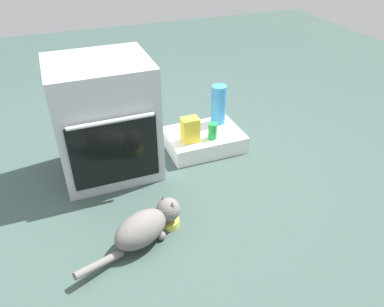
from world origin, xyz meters
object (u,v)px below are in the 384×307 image
food_bowl (169,221)px  water_bottle (218,105)px  pantry_cabinet (204,140)px  soda_can (213,131)px  snack_bag (190,130)px  cat (146,226)px  oven (105,119)px

food_bowl → water_bottle: (0.66, 0.80, 0.25)m
pantry_cabinet → food_bowl: (-0.50, -0.69, -0.04)m
soda_can → snack_bag: bearing=171.3°
water_bottle → cat: bearing=-133.2°
water_bottle → soda_can: water_bottle is taller
oven → food_bowl: (0.20, -0.67, -0.36)m
cat → soda_can: 0.95m
food_bowl → soda_can: soda_can is taller
oven → water_bottle: bearing=8.2°
cat → water_bottle: size_ratio=2.05×
oven → water_bottle: 0.87m
food_bowl → snack_bag: size_ratio=0.64×
pantry_cabinet → soda_can: 0.16m
soda_can → water_bottle: bearing=56.3°
pantry_cabinet → soda_can: bearing=-75.2°
snack_bag → soda_can: (0.16, -0.02, -0.03)m
snack_bag → pantry_cabinet: bearing=28.3°
food_bowl → cat: size_ratio=0.19×
oven → water_bottle: (0.86, 0.12, -0.11)m
water_bottle → oven: bearing=-171.8°
oven → food_bowl: size_ratio=6.68×
food_bowl → cat: bearing=-156.1°
cat → soda_can: bearing=20.4°
food_bowl → water_bottle: water_bottle is taller
pantry_cabinet → water_bottle: size_ratio=1.84×
oven → food_bowl: oven is taller
cat → soda_can: (0.68, 0.66, 0.08)m
oven → cat: 0.79m
food_bowl → snack_bag: bearing=59.4°
oven → cat: bearing=-86.5°
food_bowl → snack_bag: (0.36, 0.62, 0.19)m
pantry_cabinet → water_bottle: 0.29m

